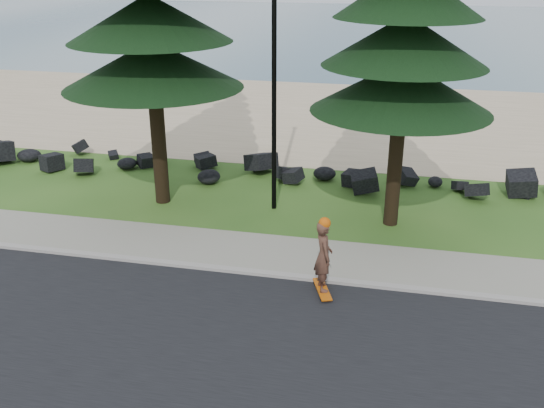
# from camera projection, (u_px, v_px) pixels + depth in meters

# --- Properties ---
(ground) EXTENTS (160.00, 160.00, 0.00)m
(ground) POSITION_uv_depth(u_px,v_px,m) (248.00, 256.00, 15.54)
(ground) COLOR #2C551A
(ground) RESTS_ON ground
(road) EXTENTS (160.00, 7.00, 0.02)m
(road) POSITION_uv_depth(u_px,v_px,m) (190.00, 364.00, 11.48)
(road) COLOR black
(road) RESTS_ON ground
(kerb) EXTENTS (160.00, 0.20, 0.10)m
(kerb) POSITION_uv_depth(u_px,v_px,m) (239.00, 271.00, 14.71)
(kerb) COLOR #A39B92
(kerb) RESTS_ON ground
(sidewalk) EXTENTS (160.00, 2.00, 0.08)m
(sidewalk) POSITION_uv_depth(u_px,v_px,m) (250.00, 251.00, 15.70)
(sidewalk) COLOR gray
(sidewalk) RESTS_ON ground
(beach_sand) EXTENTS (160.00, 15.00, 0.01)m
(beach_sand) POSITION_uv_depth(u_px,v_px,m) (323.00, 116.00, 28.61)
(beach_sand) COLOR tan
(beach_sand) RESTS_ON ground
(ocean) EXTENTS (160.00, 58.00, 0.01)m
(ocean) POSITION_uv_depth(u_px,v_px,m) (371.00, 27.00, 61.50)
(ocean) COLOR #3D6374
(ocean) RESTS_ON ground
(seawall_boulders) EXTENTS (60.00, 2.40, 1.10)m
(seawall_boulders) POSITION_uv_depth(u_px,v_px,m) (289.00, 181.00, 20.59)
(seawall_boulders) COLOR black
(seawall_boulders) RESTS_ON ground
(lamp_post) EXTENTS (0.25, 0.14, 8.14)m
(lamp_post) POSITION_uv_depth(u_px,v_px,m) (274.00, 71.00, 16.82)
(lamp_post) COLOR black
(lamp_post) RESTS_ON ground
(skateboarder) EXTENTS (0.59, 1.03, 1.87)m
(skateboarder) POSITION_uv_depth(u_px,v_px,m) (323.00, 256.00, 13.51)
(skateboarder) COLOR #C6570B
(skateboarder) RESTS_ON ground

